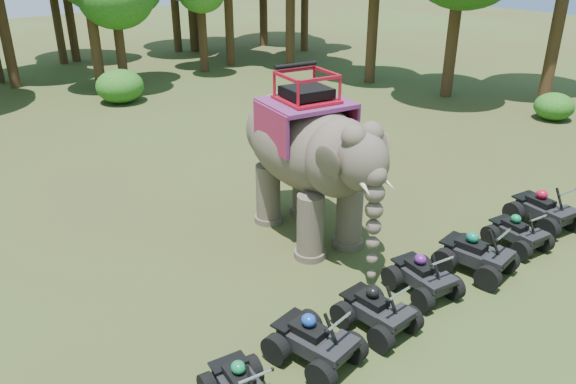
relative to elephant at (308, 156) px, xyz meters
name	(u,v)px	position (x,y,z in m)	size (l,w,h in m)	color
ground	(319,277)	(-1.29, -1.92, -2.33)	(110.00, 110.00, 0.00)	#47381E
elephant	(308,156)	(0.00, 0.00, 0.00)	(2.44, 5.55, 4.66)	brown
atv_0	(242,383)	(-5.21, -4.15, -1.76)	(1.13, 1.55, 1.15)	black
atv_1	(315,335)	(-3.42, -4.07, -1.69)	(1.27, 1.74, 1.29)	black
atv_2	(377,305)	(-1.71, -4.16, -1.73)	(1.19, 1.63, 1.21)	black
atv_3	(424,271)	(0.11, -3.97, -1.73)	(1.18, 1.61, 1.20)	black
atv_4	(477,249)	(1.87, -4.23, -1.68)	(1.29, 1.77, 1.31)	black
atv_5	(519,229)	(3.81, -4.26, -1.76)	(1.12, 1.54, 1.14)	black
atv_6	(545,205)	(5.52, -4.09, -1.66)	(1.32, 1.80, 1.34)	black
tree_1	(117,19)	(3.39, 19.08, 1.34)	(5.14, 5.14, 7.34)	#195114
tree_2	(201,10)	(8.96, 19.62, 1.31)	(5.10, 5.10, 7.29)	#195114
tree_6	(562,2)	(18.05, 2.43, 2.54)	(6.82, 6.82, 9.74)	#195114
tree_33	(55,5)	(3.11, 27.67, 1.35)	(5.16, 5.16, 7.36)	#195114
tree_35	(90,9)	(2.07, 19.14, 1.94)	(5.99, 5.99, 8.55)	#195114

